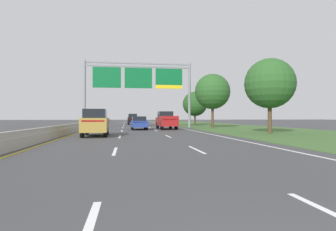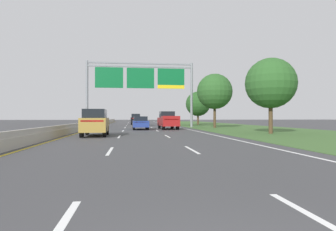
{
  "view_description": "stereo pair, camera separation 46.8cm",
  "coord_description": "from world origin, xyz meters",
  "px_view_note": "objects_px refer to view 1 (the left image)",
  "views": [
    {
      "loc": [
        -1.34,
        -2.12,
        1.51
      ],
      "look_at": [
        2.23,
        22.08,
        1.63
      ],
      "focal_mm": 30.04,
      "sensor_mm": 36.0,
      "label": 1
    },
    {
      "loc": [
        -0.88,
        -2.18,
        1.51
      ],
      "look_at": [
        2.23,
        22.08,
        1.63
      ],
      "focal_mm": 30.04,
      "sensor_mm": 36.0,
      "label": 2
    }
  ],
  "objects_px": {
    "pickup_truck_red": "(166,120)",
    "roadside_tree_near": "(270,84)",
    "overhead_sign_gantry": "(138,81)",
    "roadside_tree_far": "(195,104)",
    "car_blue_centre_lane_sedan": "(139,123)",
    "car_black_centre_lane_suv": "(132,119)",
    "roadside_tree_mid": "(213,92)",
    "car_gold_left_lane_suv": "(96,122)"
  },
  "relations": [
    {
      "from": "overhead_sign_gantry",
      "to": "car_blue_centre_lane_sedan",
      "type": "distance_m",
      "value": 8.32
    },
    {
      "from": "car_blue_centre_lane_sedan",
      "to": "car_black_centre_lane_suv",
      "type": "relative_size",
      "value": 0.93
    },
    {
      "from": "car_gold_left_lane_suv",
      "to": "car_black_centre_lane_suv",
      "type": "xyz_separation_m",
      "value": [
        3.58,
        33.21,
        0.0
      ]
    },
    {
      "from": "roadside_tree_near",
      "to": "roadside_tree_far",
      "type": "bearing_deg",
      "value": 89.09
    },
    {
      "from": "overhead_sign_gantry",
      "to": "car_gold_left_lane_suv",
      "type": "height_order",
      "value": "overhead_sign_gantry"
    },
    {
      "from": "roadside_tree_near",
      "to": "overhead_sign_gantry",
      "type": "bearing_deg",
      "value": 124.95
    },
    {
      "from": "pickup_truck_red",
      "to": "car_black_centre_lane_suv",
      "type": "distance_m",
      "value": 21.82
    },
    {
      "from": "roadside_tree_far",
      "to": "car_blue_centre_lane_sedan",
      "type": "bearing_deg",
      "value": -120.58
    },
    {
      "from": "car_blue_centre_lane_sedan",
      "to": "car_black_centre_lane_suv",
      "type": "bearing_deg",
      "value": 0.23
    },
    {
      "from": "overhead_sign_gantry",
      "to": "roadside_tree_near",
      "type": "distance_m",
      "value": 19.54
    },
    {
      "from": "roadside_tree_mid",
      "to": "car_gold_left_lane_suv",
      "type": "bearing_deg",
      "value": -133.47
    },
    {
      "from": "car_gold_left_lane_suv",
      "to": "car_blue_centre_lane_sedan",
      "type": "distance_m",
      "value": 11.58
    },
    {
      "from": "car_blue_centre_lane_sedan",
      "to": "roadside_tree_far",
      "type": "relative_size",
      "value": 0.68
    },
    {
      "from": "car_gold_left_lane_suv",
      "to": "car_black_centre_lane_suv",
      "type": "distance_m",
      "value": 33.41
    },
    {
      "from": "roadside_tree_mid",
      "to": "car_black_centre_lane_suv",
      "type": "bearing_deg",
      "value": 120.47
    },
    {
      "from": "roadside_tree_far",
      "to": "car_gold_left_lane_suv",
      "type": "bearing_deg",
      "value": -116.93
    },
    {
      "from": "overhead_sign_gantry",
      "to": "car_gold_left_lane_suv",
      "type": "distance_m",
      "value": 18.23
    },
    {
      "from": "car_gold_left_lane_suv",
      "to": "overhead_sign_gantry",
      "type": "bearing_deg",
      "value": -15.14
    },
    {
      "from": "roadside_tree_mid",
      "to": "roadside_tree_far",
      "type": "bearing_deg",
      "value": 84.93
    },
    {
      "from": "overhead_sign_gantry",
      "to": "roadside_tree_near",
      "type": "height_order",
      "value": "overhead_sign_gantry"
    },
    {
      "from": "car_blue_centre_lane_sedan",
      "to": "roadside_tree_far",
      "type": "xyz_separation_m",
      "value": [
        11.79,
        19.94,
        3.23
      ]
    },
    {
      "from": "overhead_sign_gantry",
      "to": "roadside_tree_far",
      "type": "bearing_deg",
      "value": 50.23
    },
    {
      "from": "pickup_truck_red",
      "to": "roadside_tree_mid",
      "type": "distance_m",
      "value": 8.69
    },
    {
      "from": "roadside_tree_near",
      "to": "roadside_tree_mid",
      "type": "height_order",
      "value": "roadside_tree_mid"
    },
    {
      "from": "car_blue_centre_lane_sedan",
      "to": "roadside_tree_near",
      "type": "relative_size",
      "value": 0.65
    },
    {
      "from": "overhead_sign_gantry",
      "to": "roadside_tree_far",
      "type": "relative_size",
      "value": 2.33
    },
    {
      "from": "car_gold_left_lane_suv",
      "to": "pickup_truck_red",
      "type": "bearing_deg",
      "value": -33.54
    },
    {
      "from": "pickup_truck_red",
      "to": "car_gold_left_lane_suv",
      "type": "relative_size",
      "value": 1.15
    },
    {
      "from": "roadside_tree_mid",
      "to": "roadside_tree_far",
      "type": "height_order",
      "value": "roadside_tree_mid"
    },
    {
      "from": "car_gold_left_lane_suv",
      "to": "roadside_tree_near",
      "type": "relative_size",
      "value": 0.7
    },
    {
      "from": "car_black_centre_lane_suv",
      "to": "roadside_tree_far",
      "type": "bearing_deg",
      "value": -101.97
    },
    {
      "from": "overhead_sign_gantry",
      "to": "roadside_tree_mid",
      "type": "xyz_separation_m",
      "value": [
        10.2,
        -1.85,
        -1.55
      ]
    },
    {
      "from": "roadside_tree_far",
      "to": "car_black_centre_lane_suv",
      "type": "bearing_deg",
      "value": 168.92
    },
    {
      "from": "car_gold_left_lane_suv",
      "to": "roadside_tree_far",
      "type": "height_order",
      "value": "roadside_tree_far"
    },
    {
      "from": "overhead_sign_gantry",
      "to": "roadside_tree_far",
      "type": "height_order",
      "value": "overhead_sign_gantry"
    },
    {
      "from": "car_blue_centre_lane_sedan",
      "to": "roadside_tree_mid",
      "type": "distance_m",
      "value": 11.95
    },
    {
      "from": "car_blue_centre_lane_sedan",
      "to": "roadside_tree_near",
      "type": "height_order",
      "value": "roadside_tree_near"
    },
    {
      "from": "overhead_sign_gantry",
      "to": "car_black_centre_lane_suv",
      "type": "relative_size",
      "value": 3.18
    },
    {
      "from": "roadside_tree_near",
      "to": "roadside_tree_far",
      "type": "relative_size",
      "value": 1.05
    },
    {
      "from": "roadside_tree_near",
      "to": "roadside_tree_mid",
      "type": "xyz_separation_m",
      "value": [
        -0.93,
        14.07,
        0.52
      ]
    },
    {
      "from": "car_gold_left_lane_suv",
      "to": "roadside_tree_far",
      "type": "bearing_deg",
      "value": -28.55
    },
    {
      "from": "pickup_truck_red",
      "to": "roadside_tree_near",
      "type": "height_order",
      "value": "roadside_tree_near"
    }
  ]
}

